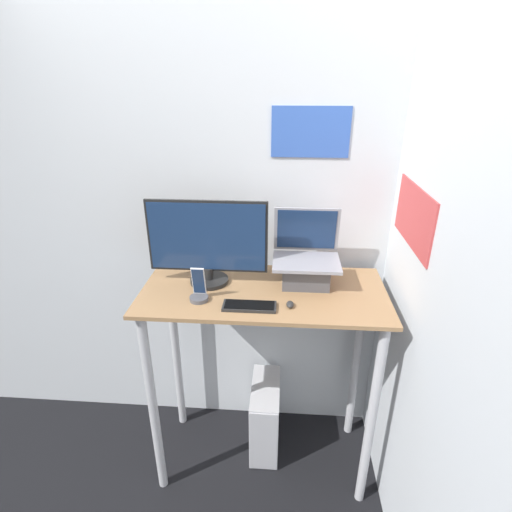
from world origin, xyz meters
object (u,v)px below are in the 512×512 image
(laptop, at_px, (306,265))
(computer_tower, at_px, (265,416))
(mouse, at_px, (290,304))
(keyboard, at_px, (249,306))
(cell_phone, at_px, (199,292))
(monitor, at_px, (208,244))

(laptop, distance_m, computer_tower, 1.04)
(laptop, bearing_deg, computer_tower, 178.58)
(laptop, bearing_deg, mouse, -107.87)
(keyboard, distance_m, mouse, 0.18)
(mouse, xyz_separation_m, cell_phone, (-0.42, 0.03, 0.03))
(monitor, height_order, cell_phone, monitor)
(laptop, height_order, computer_tower, laptop)
(laptop, bearing_deg, keyboard, -135.16)
(laptop, height_order, mouse, laptop)
(monitor, relative_size, cell_phone, 3.53)
(monitor, distance_m, mouse, 0.50)
(keyboard, distance_m, computer_tower, 0.97)
(keyboard, bearing_deg, mouse, 6.64)
(keyboard, bearing_deg, monitor, 134.11)
(laptop, relative_size, monitor, 0.62)
(computer_tower, bearing_deg, cell_phone, -145.61)
(laptop, xyz_separation_m, keyboard, (-0.26, -0.26, -0.09))
(cell_phone, height_order, computer_tower, cell_phone)
(mouse, relative_size, computer_tower, 0.12)
(monitor, height_order, keyboard, monitor)
(monitor, bearing_deg, laptop, 3.12)
(keyboard, height_order, mouse, mouse)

